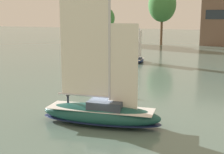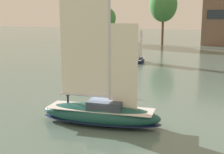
{
  "view_description": "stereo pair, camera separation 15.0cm",
  "coord_description": "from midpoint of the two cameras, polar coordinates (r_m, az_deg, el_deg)",
  "views": [
    {
      "loc": [
        11.93,
        -26.25,
        10.46
      ],
      "look_at": [
        0.0,
        3.0,
        4.11
      ],
      "focal_mm": 50.0,
      "sensor_mm": 36.0,
      "label": 1
    },
    {
      "loc": [
        12.07,
        -26.19,
        10.46
      ],
      "look_at": [
        0.0,
        3.0,
        4.11
      ],
      "focal_mm": 50.0,
      "sensor_mm": 36.0,
      "label": 2
    }
  ],
  "objects": [
    {
      "name": "channel_buoy",
      "position": [
        41.85,
        0.05,
        -1.87
      ],
      "size": [
        1.22,
        1.22,
        2.2
      ],
      "color": "green",
      "rests_on": "ground"
    },
    {
      "name": "sailboat_moored_near_marina",
      "position": [
        69.28,
        5.22,
        3.2
      ],
      "size": [
        1.94,
        5.71,
        7.74
      ],
      "color": "navy",
      "rests_on": "ground"
    },
    {
      "name": "tree_shore_left",
      "position": [
        120.76,
        -0.77,
        10.68
      ],
      "size": [
        6.26,
        6.26,
        12.89
      ],
      "color": "brown",
      "rests_on": "ground"
    },
    {
      "name": "sailboat_main",
      "position": [
        30.27,
        -2.0,
        -6.35
      ],
      "size": [
        12.17,
        4.65,
        16.3
      ],
      "color": "#194C47",
      "rests_on": "ground"
    },
    {
      "name": "ground_plane",
      "position": [
        30.68,
        -2.02,
        -8.58
      ],
      "size": [
        400.0,
        400.0,
        0.0
      ],
      "primitive_type": "plane",
      "color": "slate"
    },
    {
      "name": "tree_shore_right",
      "position": [
        121.3,
        -5.23,
        13.04
      ],
      "size": [
        9.79,
        9.79,
        20.15
      ],
      "color": "brown",
      "rests_on": "ground"
    },
    {
      "name": "tree_shore_center",
      "position": [
        110.66,
        9.4,
        12.87
      ],
      "size": [
        9.47,
        9.47,
        19.49
      ],
      "color": "brown",
      "rests_on": "ground"
    }
  ]
}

